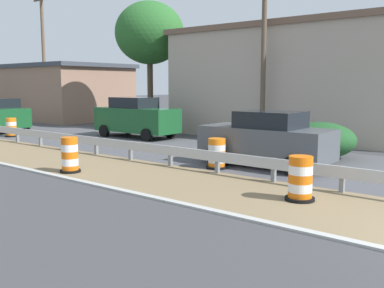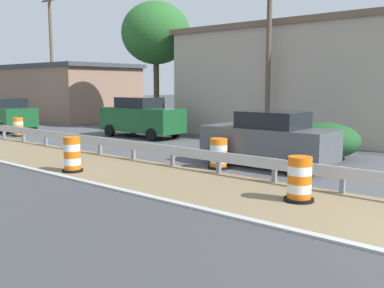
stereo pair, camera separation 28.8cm
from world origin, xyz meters
name	(u,v)px [view 1 (the left image)]	position (x,y,z in m)	size (l,w,h in m)	color
traffic_barrel_nearest	(300,180)	(0.84, 4.12, 0.50)	(0.73, 0.73, 1.10)	orange
traffic_barrel_close	(217,155)	(2.92, 8.13, 0.46)	(0.73, 0.73, 1.02)	orange
traffic_barrel_mid	(70,156)	(-0.59, 11.42, 0.52)	(0.66, 0.66, 1.14)	orange
traffic_barrel_far	(11,128)	(3.26, 22.06, 0.46)	(0.68, 0.68, 1.02)	orange
car_trailing_near_lane	(136,117)	(7.34, 16.61, 1.07)	(2.09, 4.80, 2.14)	#195128
car_lead_far_lane	(266,139)	(4.29, 7.02, 0.96)	(2.05, 4.55, 1.92)	#4C5156
roadside_shop_near	(293,81)	(13.40, 10.60, 2.97)	(6.64, 13.05, 5.91)	#AD9E8E
roadside_shop_far	(49,92)	(12.37, 32.33, 2.20)	(7.28, 14.27, 4.37)	#93705B
utility_pole_near	(263,58)	(9.63, 10.28, 4.04)	(0.24, 1.80, 7.77)	brown
utility_pole_mid	(44,56)	(9.70, 28.72, 4.85)	(0.24, 1.80, 9.38)	brown
bush_roadside	(320,140)	(7.19, 6.30, 0.69)	(2.69, 2.69, 1.39)	#1E4C23
tree_roadside	(150,33)	(11.24, 19.35, 5.97)	(4.30, 4.30, 7.94)	#4C3D2D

